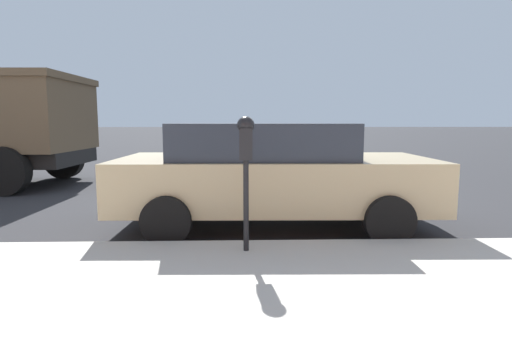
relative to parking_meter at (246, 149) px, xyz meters
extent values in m
plane|color=#2B2B2D|center=(2.58, -0.56, -1.26)|extent=(220.00, 220.00, 0.00)
cylinder|color=black|center=(0.00, 0.00, -0.63)|extent=(0.06, 0.06, 1.02)
cube|color=black|center=(0.00, 0.00, 0.05)|extent=(0.20, 0.14, 0.34)
sphere|color=black|center=(0.00, 0.00, 0.26)|extent=(0.19, 0.19, 0.19)
cube|color=#B21919|center=(0.11, 0.00, 0.01)|extent=(0.01, 0.11, 0.12)
cube|color=black|center=(0.11, 0.00, 0.13)|extent=(0.01, 0.10, 0.08)
cube|color=tan|center=(1.55, -0.42, -0.59)|extent=(2.03, 4.57, 0.71)
cube|color=#232833|center=(1.55, -0.24, 0.02)|extent=(1.76, 2.57, 0.50)
cylinder|color=black|center=(2.49, -1.85, -0.94)|extent=(0.23, 0.64, 0.64)
cylinder|color=black|center=(0.55, -1.81, -0.94)|extent=(0.23, 0.64, 0.64)
cylinder|color=black|center=(2.54, 0.96, -0.94)|extent=(0.23, 0.64, 0.64)
cylinder|color=black|center=(0.61, 1.00, -0.94)|extent=(0.23, 0.64, 0.64)
cylinder|color=black|center=(6.82, 6.66, -0.74)|extent=(0.33, 1.05, 1.04)
cylinder|color=black|center=(4.16, 5.08, -0.74)|extent=(0.33, 1.05, 1.04)
cylinder|color=black|center=(6.77, 5.00, -0.74)|extent=(0.33, 1.05, 1.04)
camera|label=1|loc=(-4.32, 0.01, 0.30)|focal=28.00mm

